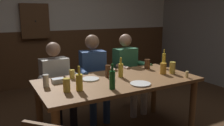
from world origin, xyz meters
name	(u,v)px	position (x,y,z in m)	size (l,w,h in m)	color
back_wall_wainscot	(57,57)	(0.00, 2.64, 0.60)	(6.00, 0.12, 1.19)	brown
dining_table	(118,87)	(0.00, -0.08, 0.67)	(1.93, 0.94, 0.77)	brown
person_0	(57,82)	(-0.57, 0.60, 0.64)	(0.53, 0.55, 1.18)	silver
person_1	(94,73)	(-0.01, 0.62, 0.69)	(0.54, 0.58, 1.25)	#2D4C84
person_2	(128,70)	(0.58, 0.61, 0.67)	(0.52, 0.55, 1.24)	#33724C
table_candle	(187,74)	(0.79, -0.42, 0.81)	(0.04, 0.04, 0.08)	#F9E08C
condiment_caddy	(58,80)	(-0.68, 0.14, 0.80)	(0.14, 0.10, 0.05)	#B2B7BC
plate_0	(90,79)	(-0.31, 0.07, 0.78)	(0.21, 0.21, 0.01)	white
plate_1	(140,84)	(0.11, -0.38, 0.78)	(0.23, 0.23, 0.01)	white
bottle_0	(121,70)	(0.07, -0.01, 0.86)	(0.06, 0.06, 0.25)	gold
bottle_1	(79,82)	(-0.57, -0.25, 0.87)	(0.07, 0.07, 0.26)	gold
bottle_2	(164,61)	(0.87, 0.10, 0.88)	(0.05, 0.05, 0.28)	gold
bottle_3	(112,79)	(-0.25, -0.37, 0.88)	(0.06, 0.06, 0.27)	#195923
pint_glass_0	(67,85)	(-0.70, -0.22, 0.84)	(0.07, 0.07, 0.14)	#E5C64C
pint_glass_1	(163,69)	(0.64, -0.15, 0.85)	(0.08, 0.08, 0.15)	gold
pint_glass_2	(46,81)	(-0.84, 0.05, 0.84)	(0.07, 0.07, 0.13)	white
pint_glass_3	(172,68)	(0.76, -0.19, 0.85)	(0.08, 0.08, 0.16)	#E5C64C
pint_glass_4	(72,74)	(-0.48, 0.23, 0.83)	(0.06, 0.06, 0.11)	#E5C64C
pint_glass_5	(108,71)	(-0.07, 0.06, 0.85)	(0.07, 0.07, 0.15)	#4C2D19
pint_glass_6	(147,64)	(0.64, 0.19, 0.84)	(0.08, 0.08, 0.14)	#4C2D19
wall_dart_cabinet	(35,21)	(-0.46, 2.51, 1.40)	(0.56, 0.15, 0.70)	brown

